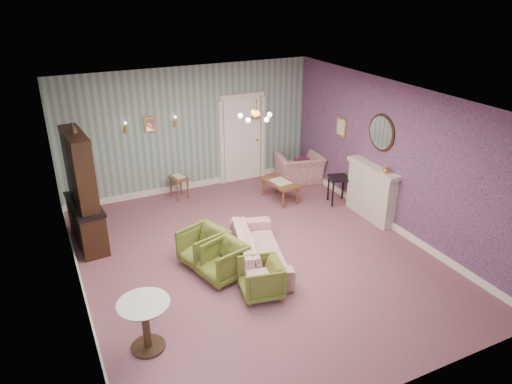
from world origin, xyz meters
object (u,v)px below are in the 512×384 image
dresser (81,187)px  pedestal_table (146,325)px  olive_chair_c (204,246)px  sofa_chintz (260,244)px  fireplace (371,192)px  side_table_black (338,190)px  wingback_chair (300,163)px  olive_chair_b (222,259)px  coffee_table (280,191)px  olive_chair_a (261,277)px

dresser → pedestal_table: dresser is taller
olive_chair_c → sofa_chintz: size_ratio=0.37×
fireplace → side_table_black: size_ratio=2.20×
wingback_chair → side_table_black: bearing=106.7°
dresser → fireplace: bearing=-19.1°
olive_chair_c → wingback_chair: (3.44, 2.53, 0.10)m
olive_chair_b → side_table_black: bearing=99.8°
olive_chair_c → fireplace: (3.78, 0.20, 0.21)m
side_table_black → pedestal_table: size_ratio=0.83×
olive_chair_c → fireplace: bearing=72.4°
olive_chair_b → sofa_chintz: (0.77, 0.12, 0.03)m
coffee_table → side_table_black: 1.29m
dresser → fireplace: (5.51, -1.43, -0.59)m
dresser → fireplace: 5.72m
sofa_chintz → pedestal_table: (-2.33, -1.27, -0.00)m
olive_chair_a → wingback_chair: bearing=153.7°
coffee_table → olive_chair_b: bearing=-135.9°
sofa_chintz → side_table_black: 3.05m
fireplace → coffee_table: size_ratio=1.55×
fireplace → olive_chair_b: bearing=-168.8°
coffee_table → side_table_black: bearing=-32.6°
olive_chair_b → olive_chair_c: 0.54m
olive_chair_c → wingback_chair: 4.27m
wingback_chair → fireplace: fireplace is taller
sofa_chintz → fireplace: bearing=-63.5°
dresser → side_table_black: bearing=-10.7°
wingback_chair → sofa_chintz: bearing=60.8°
olive_chair_b → wingback_chair: 4.51m
sofa_chintz → dresser: 3.42m
olive_chair_a → sofa_chintz: sofa_chintz is taller
olive_chair_b → wingback_chair: (3.31, 3.06, 0.11)m
sofa_chintz → fireplace: 2.95m
olive_chair_b → sofa_chintz: bearing=84.0°
olive_chair_a → coffee_table: bearing=158.2°
olive_chair_a → pedestal_table: size_ratio=0.86×
dresser → coffee_table: bearing=-2.9°
pedestal_table → wingback_chair: bearing=40.8°
fireplace → coffee_table: fireplace is taller
olive_chair_a → wingback_chair: size_ratio=0.62×
olive_chair_a → dresser: (-2.24, 2.88, 0.84)m
sofa_chintz → fireplace: fireplace is taller
sofa_chintz → wingback_chair: wingback_chair is taller
olive_chair_c → coffee_table: size_ratio=0.81×
fireplace → side_table_black: 0.92m
olive_chair_a → olive_chair_b: bearing=-141.1°
olive_chair_c → sofa_chintz: 0.98m
sofa_chintz → coffee_table: bearing=-21.6°
wingback_chair → fireplace: 2.36m
olive_chair_a → olive_chair_c: bearing=-146.5°
coffee_table → pedestal_table: pedestal_table is taller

